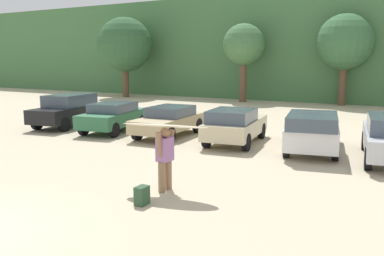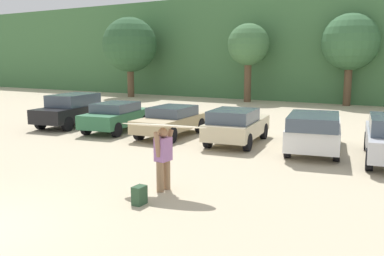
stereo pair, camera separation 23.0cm
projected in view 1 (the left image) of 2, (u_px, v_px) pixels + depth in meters
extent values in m
cube|color=#427042|center=(327.00, 48.00, 37.39)|extent=(108.00, 12.00, 8.89)
cylinder|color=brown|center=(126.00, 83.00, 37.90)|extent=(0.61, 0.61, 2.66)
sphere|color=#2D5633|center=(125.00, 45.00, 37.34)|extent=(4.93, 4.93, 4.93)
cylinder|color=brown|center=(243.00, 82.00, 33.45)|extent=(0.57, 0.57, 3.19)
sphere|color=#427042|center=(244.00, 45.00, 32.96)|extent=(3.35, 3.35, 3.35)
cylinder|color=brown|center=(342.00, 86.00, 30.82)|extent=(0.56, 0.56, 2.94)
sphere|color=#38663D|center=(345.00, 42.00, 30.29)|extent=(4.14, 4.14, 4.14)
cube|color=black|center=(69.00, 113.00, 21.23)|extent=(2.49, 4.78, 0.69)
cube|color=#3F4C5B|center=(70.00, 100.00, 21.22)|extent=(2.03, 2.80, 0.60)
cylinder|color=black|center=(74.00, 115.00, 22.95)|extent=(0.33, 0.74, 0.71)
cylinder|color=black|center=(99.00, 116.00, 22.41)|extent=(0.33, 0.74, 0.71)
cylinder|color=black|center=(37.00, 123.00, 20.17)|extent=(0.33, 0.74, 0.71)
cylinder|color=black|center=(64.00, 124.00, 19.62)|extent=(0.33, 0.74, 0.71)
cube|color=#2D6642|center=(113.00, 118.00, 19.58)|extent=(2.41, 4.21, 0.63)
cube|color=#3F4C5B|center=(113.00, 107.00, 19.51)|extent=(1.95, 2.35, 0.42)
cylinder|color=black|center=(113.00, 120.00, 21.11)|extent=(0.33, 0.69, 0.67)
cylinder|color=black|center=(141.00, 122.00, 20.60)|extent=(0.33, 0.69, 0.67)
cylinder|color=black|center=(84.00, 128.00, 18.67)|extent=(0.33, 0.69, 0.67)
cylinder|color=black|center=(114.00, 130.00, 18.16)|extent=(0.33, 0.69, 0.67)
cube|color=tan|center=(169.00, 123.00, 18.37)|extent=(2.01, 4.28, 0.56)
cube|color=#3F4C5B|center=(170.00, 111.00, 18.44)|extent=(1.73, 2.19, 0.43)
cylinder|color=black|center=(168.00, 123.00, 19.97)|extent=(0.27, 0.71, 0.70)
cylinder|color=black|center=(197.00, 125.00, 19.31)|extent=(0.27, 0.71, 0.70)
cylinder|color=black|center=(137.00, 132.00, 17.52)|extent=(0.27, 0.71, 0.70)
cylinder|color=black|center=(170.00, 135.00, 16.86)|extent=(0.27, 0.71, 0.70)
cube|color=beige|center=(236.00, 127.00, 16.94)|extent=(2.27, 4.27, 0.63)
cube|color=#3F4C5B|center=(232.00, 116.00, 16.30)|extent=(1.88, 2.30, 0.49)
cylinder|color=black|center=(227.00, 129.00, 18.52)|extent=(0.31, 0.70, 0.68)
cylinder|color=black|center=(262.00, 131.00, 17.94)|extent=(0.31, 0.70, 0.68)
cylinder|color=black|center=(207.00, 139.00, 16.05)|extent=(0.31, 0.70, 0.68)
cylinder|color=black|center=(246.00, 142.00, 15.47)|extent=(0.31, 0.70, 0.68)
cube|color=white|center=(313.00, 132.00, 15.58)|extent=(2.66, 4.90, 0.74)
cube|color=#3F4C5B|center=(312.00, 121.00, 14.46)|extent=(2.15, 3.00, 0.46)
cylinder|color=black|center=(293.00, 134.00, 17.32)|extent=(0.34, 0.67, 0.64)
cylinder|color=black|center=(334.00, 136.00, 16.82)|extent=(0.34, 0.67, 0.64)
cylinder|color=black|center=(287.00, 148.00, 14.45)|extent=(0.34, 0.67, 0.64)
cylinder|color=black|center=(335.00, 152.00, 13.95)|extent=(0.34, 0.67, 0.64)
cylinder|color=black|center=(365.00, 140.00, 15.70)|extent=(0.32, 0.73, 0.71)
cylinder|color=black|center=(368.00, 159.00, 12.81)|extent=(0.32, 0.73, 0.71)
cylinder|color=#8C6B4C|center=(162.00, 177.00, 10.64)|extent=(0.19, 0.19, 0.80)
cylinder|color=#8C6B4C|center=(168.00, 174.00, 10.88)|extent=(0.19, 0.19, 0.80)
cube|color=#9966A5|center=(165.00, 149.00, 10.64)|extent=(0.33, 0.43, 0.62)
sphere|color=#8C664C|center=(165.00, 133.00, 10.57)|extent=(0.26, 0.26, 0.26)
cylinder|color=#8C664C|center=(159.00, 145.00, 10.43)|extent=(0.15, 0.24, 0.66)
cylinder|color=#8C664C|center=(170.00, 142.00, 10.80)|extent=(0.16, 0.39, 0.65)
ellipsoid|color=beige|center=(165.00, 126.00, 10.54)|extent=(2.43, 1.10, 0.18)
cube|color=#2D4C33|center=(142.00, 196.00, 9.72)|extent=(0.24, 0.34, 0.45)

